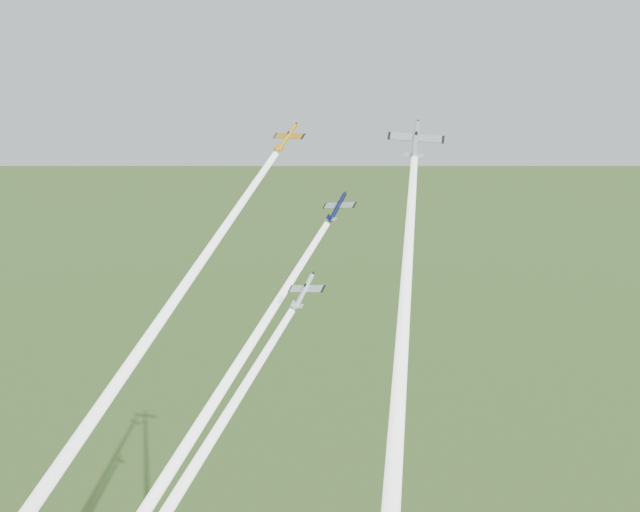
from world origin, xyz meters
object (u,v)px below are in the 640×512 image
Objects in this scene: plane_silver_low at (304,291)px; plane_navy at (338,207)px; plane_silver_right at (416,140)px; plane_yellow at (287,138)px.

plane_navy is at bearing 117.34° from plane_silver_low.
plane_navy is 18.62m from plane_silver_right.
plane_yellow is 0.98× the size of plane_navy.
plane_navy is at bearing 33.36° from plane_yellow.
plane_yellow is at bearing 155.66° from plane_silver_right.
plane_navy is 0.96× the size of plane_silver_low.
plane_silver_low is at bearing -34.76° from plane_yellow.
plane_silver_low is at bearing -62.67° from plane_navy.
plane_navy reaches higher than plane_silver_low.
plane_yellow is 0.84× the size of plane_silver_right.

